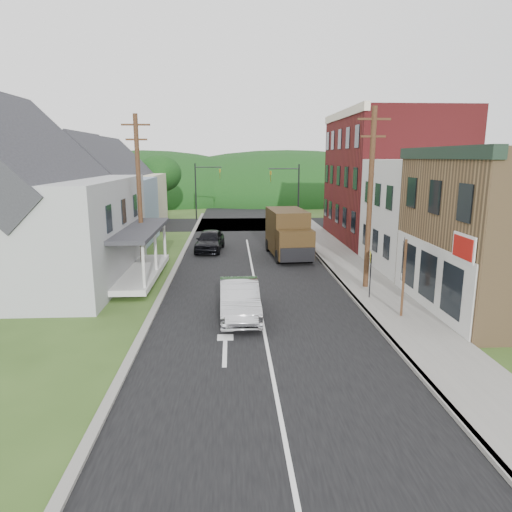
{
  "coord_description": "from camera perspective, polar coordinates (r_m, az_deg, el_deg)",
  "views": [
    {
      "loc": [
        -1.21,
        -18.67,
        6.63
      ],
      "look_at": [
        -0.12,
        1.69,
        2.2
      ],
      "focal_mm": 32.0,
      "sensor_mm": 36.0,
      "label": 1
    }
  ],
  "objects": [
    {
      "name": "silver_sedan",
      "position": [
        19.27,
        -2.06,
        -5.48
      ],
      "size": [
        1.72,
        4.66,
        1.52
      ],
      "primitive_type": "imported",
      "rotation": [
        0.0,
        0.0,
        0.02
      ],
      "color": "#B1B2B7",
      "rests_on": "ground"
    },
    {
      "name": "dark_sedan",
      "position": [
        32.9,
        -5.79,
        1.92
      ],
      "size": [
        2.23,
        4.63,
        1.52
      ],
      "primitive_type": "imported",
      "rotation": [
        0.0,
        0.0,
        -0.1
      ],
      "color": "black",
      "rests_on": "ground"
    },
    {
      "name": "traffic_signal_left",
      "position": [
        49.35,
        -6.74,
        8.83
      ],
      "size": [
        2.87,
        0.2,
        6.0
      ],
      "color": "black",
      "rests_on": "ground"
    },
    {
      "name": "storefront_white",
      "position": [
        29.2,
        22.39,
        4.69
      ],
      "size": [
        8.0,
        7.0,
        6.5
      ],
      "primitive_type": "cube",
      "color": "silver",
      "rests_on": "ground"
    },
    {
      "name": "delivery_van",
      "position": [
        30.78,
        4.06,
        2.81
      ],
      "size": [
        2.73,
        5.81,
        3.16
      ],
      "rotation": [
        0.0,
        0.0,
        0.08
      ],
      "color": "#30200D",
      "rests_on": "ground"
    },
    {
      "name": "tree_left_d",
      "position": [
        51.3,
        -12.0,
        10.04
      ],
      "size": [
        4.8,
        4.8,
        6.94
      ],
      "color": "#382616",
      "rests_on": "ground"
    },
    {
      "name": "curb_left",
      "position": [
        27.68,
        -10.13,
        -1.67
      ],
      "size": [
        0.3,
        55.0,
        0.12
      ],
      "primitive_type": "cube",
      "color": "slate",
      "rests_on": "ground"
    },
    {
      "name": "ground",
      "position": [
        19.85,
        0.6,
        -7.26
      ],
      "size": [
        120.0,
        120.0,
        0.0
      ],
      "primitive_type": "plane",
      "color": "#2D4719",
      "rests_on": "ground"
    },
    {
      "name": "utility_pole_right",
      "position": [
        23.28,
        14.06,
        7.03
      ],
      "size": [
        1.6,
        0.26,
        9.0
      ],
      "color": "#472D19",
      "rests_on": "ground"
    },
    {
      "name": "warning_sign",
      "position": [
        21.89,
        14.1,
        -1.41
      ],
      "size": [
        0.23,
        0.59,
        2.27
      ],
      "rotation": [
        0.0,
        0.0,
        -0.36
      ],
      "color": "black",
      "rests_on": "sidewalk_right"
    },
    {
      "name": "house_blue",
      "position": [
        37.11,
        -18.51,
        7.09
      ],
      "size": [
        7.14,
        8.16,
        7.28
      ],
      "color": "#7D93AA",
      "rests_on": "ground"
    },
    {
      "name": "tree_left_c",
      "position": [
        42.57,
        -28.23,
        9.9
      ],
      "size": [
        5.8,
        5.8,
        8.41
      ],
      "color": "#382616",
      "rests_on": "ground"
    },
    {
      "name": "forested_ridge",
      "position": [
        73.98,
        -2.14,
        7.1
      ],
      "size": [
        90.0,
        30.0,
        16.0
      ],
      "primitive_type": "ellipsoid",
      "color": "black",
      "rests_on": "ground"
    },
    {
      "name": "road",
      "position": [
        29.45,
        -0.64,
        -0.75
      ],
      "size": [
        9.0,
        90.0,
        0.02
      ],
      "primitive_type": "cube",
      "color": "black",
      "rests_on": "ground"
    },
    {
      "name": "sidewalk_right",
      "position": [
        28.37,
        11.53,
        -1.36
      ],
      "size": [
        2.8,
        55.0,
        0.15
      ],
      "primitive_type": "cube",
      "color": "slate",
      "rests_on": "ground"
    },
    {
      "name": "cross_road",
      "position": [
        46.17,
        -1.55,
        3.99
      ],
      "size": [
        60.0,
        9.0,
        0.02
      ],
      "primitive_type": "cube",
      "color": "black",
      "rests_on": "ground"
    },
    {
      "name": "utility_pole_left",
      "position": [
        27.26,
        -14.39,
        7.72
      ],
      "size": [
        1.6,
        0.26,
        9.0
      ],
      "color": "#472D19",
      "rests_on": "ground"
    },
    {
      "name": "traffic_signal_right",
      "position": [
        42.63,
        4.41,
        8.35
      ],
      "size": [
        2.87,
        0.2,
        6.0
      ],
      "color": "black",
      "rests_on": "ground"
    },
    {
      "name": "route_sign_cluster",
      "position": [
        19.58,
        17.93,
        -1.29
      ],
      "size": [
        0.76,
        1.74,
        3.23
      ],
      "rotation": [
        0.0,
        0.0,
        -0.39
      ],
      "color": "#472D19",
      "rests_on": "sidewalk_right"
    },
    {
      "name": "house_gray",
      "position": [
        27.03,
        -26.73,
        5.87
      ],
      "size": [
        10.2,
        12.24,
        8.35
      ],
      "color": "#A1A3A6",
      "rests_on": "ground"
    },
    {
      "name": "curb_right",
      "position": [
        28.06,
        8.86,
        -1.4
      ],
      "size": [
        0.2,
        55.0,
        0.15
      ],
      "primitive_type": "cube",
      "color": "slate",
      "rests_on": "ground"
    },
    {
      "name": "storefront_red",
      "position": [
        37.84,
        16.46,
        9.29
      ],
      "size": [
        8.0,
        12.0,
        10.0
      ],
      "primitive_type": "cube",
      "color": "maroon",
      "rests_on": "ground"
    },
    {
      "name": "house_cream",
      "position": [
        45.94,
        -16.18,
        8.11
      ],
      "size": [
        7.14,
        8.16,
        7.28
      ],
      "color": "beige",
      "rests_on": "ground"
    }
  ]
}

